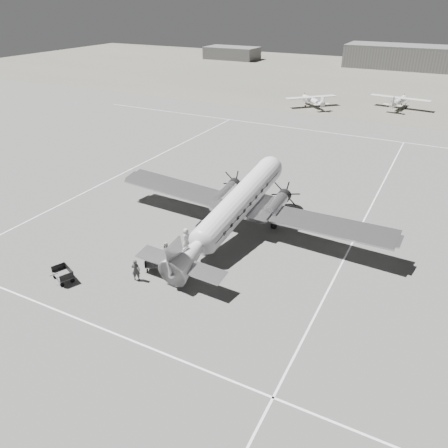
{
  "coord_description": "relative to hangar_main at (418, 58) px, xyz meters",
  "views": [
    {
      "loc": [
        17.46,
        -30.55,
        20.2
      ],
      "look_at": [
        1.75,
        -0.29,
        2.2
      ],
      "focal_mm": 35.0,
      "sensor_mm": 36.0,
      "label": 1
    }
  ],
  "objects": [
    {
      "name": "ground",
      "position": [
        -5.0,
        -120.0,
        -3.3
      ],
      "size": [
        260.0,
        260.0,
        0.0
      ],
      "primitive_type": "plane",
      "color": "#626260",
      "rests_on": "ground"
    },
    {
      "name": "taxi_line_near",
      "position": [
        -5.0,
        -134.0,
        -3.29
      ],
      "size": [
        60.0,
        0.15,
        0.01
      ],
      "primitive_type": "cube",
      "color": "white",
      "rests_on": "ground"
    },
    {
      "name": "taxi_line_right",
      "position": [
        7.0,
        -120.0,
        -3.29
      ],
      "size": [
        0.15,
        80.0,
        0.01
      ],
      "primitive_type": "cube",
      "color": "white",
      "rests_on": "ground"
    },
    {
      "name": "taxi_line_left",
      "position": [
        -23.0,
        -110.0,
        -3.29
      ],
      "size": [
        0.15,
        60.0,
        0.01
      ],
      "primitive_type": "cube",
      "color": "white",
      "rests_on": "ground"
    },
    {
      "name": "taxi_line_horizon",
      "position": [
        -5.0,
        -80.0,
        -3.29
      ],
      "size": [
        90.0,
        0.15,
        0.01
      ],
      "primitive_type": "cube",
      "color": "white",
      "rests_on": "ground"
    },
    {
      "name": "grass_infield",
      "position": [
        -5.0,
        -25.0,
        -3.3
      ],
      "size": [
        260.0,
        90.0,
        0.01
      ],
      "primitive_type": "cube",
      "color": "#636053",
      "rests_on": "ground"
    },
    {
      "name": "hangar_main",
      "position": [
        0.0,
        0.0,
        0.0
      ],
      "size": [
        42.0,
        14.0,
        6.6
      ],
      "color": "slate",
      "rests_on": "ground"
    },
    {
      "name": "shed_secondary",
      "position": [
        -60.0,
        -5.0,
        -1.3
      ],
      "size": [
        18.0,
        10.0,
        4.0
      ],
      "primitive_type": "cube",
      "color": "#555555",
      "rests_on": "ground"
    },
    {
      "name": "dc3_airliner",
      "position": [
        -3.25,
        -118.29,
        -0.56
      ],
      "size": [
        29.8,
        21.52,
        5.47
      ],
      "primitive_type": null,
      "rotation": [
        0.0,
        0.0,
        -0.06
      ],
      "color": "#AEAEB0",
      "rests_on": "ground"
    },
    {
      "name": "light_plane_left",
      "position": [
        -12.86,
        -63.32,
        -2.19
      ],
      "size": [
        13.72,
        13.7,
        2.22
      ],
      "primitive_type": null,
      "rotation": [
        0.0,
        0.0,
        0.78
      ],
      "color": "silver",
      "rests_on": "ground"
    },
    {
      "name": "light_plane_right",
      "position": [
        2.81,
        -56.9,
        -2.09
      ],
      "size": [
        12.71,
        10.81,
        2.41
      ],
      "primitive_type": null,
      "rotation": [
        0.0,
        0.0,
        -0.13
      ],
      "color": "silver",
      "rests_on": "ground"
    },
    {
      "name": "baggage_cart_near",
      "position": [
        -6.43,
        -126.31,
        -2.78
      ],
      "size": [
        2.25,
        2.05,
        1.04
      ],
      "primitive_type": null,
      "rotation": [
        0.0,
        0.0,
        0.51
      ],
      "color": "#555555",
      "rests_on": "ground"
    },
    {
      "name": "baggage_cart_far",
      "position": [
        -12.06,
        -131.0,
        -2.76
      ],
      "size": [
        2.27,
        1.98,
        1.07
      ],
      "primitive_type": null,
      "rotation": [
        0.0,
        0.0,
        -0.41
      ],
      "color": "#555555",
      "rests_on": "ground"
    },
    {
      "name": "ground_crew",
      "position": [
        -6.95,
        -128.27,
        -2.38
      ],
      "size": [
        0.8,
        0.71,
        1.85
      ],
      "primitive_type": "imported",
      "rotation": [
        0.0,
        0.0,
        3.63
      ],
      "color": "#2E2E2E",
      "rests_on": "ground"
    },
    {
      "name": "ramp_agent",
      "position": [
        -6.54,
        -124.54,
        -2.48
      ],
      "size": [
        0.73,
        0.88,
        1.64
      ],
      "primitive_type": "imported",
      "rotation": [
        0.0,
        0.0,
        1.72
      ],
      "color": "#AEAEAC",
      "rests_on": "ground"
    },
    {
      "name": "passenger",
      "position": [
        -6.18,
        -122.01,
        -2.39
      ],
      "size": [
        0.6,
        0.91,
        1.82
      ],
      "primitive_type": "imported",
      "rotation": [
        0.0,
        0.0,
        1.6
      ],
      "color": "#B4B4B1",
      "rests_on": "ground"
    }
  ]
}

